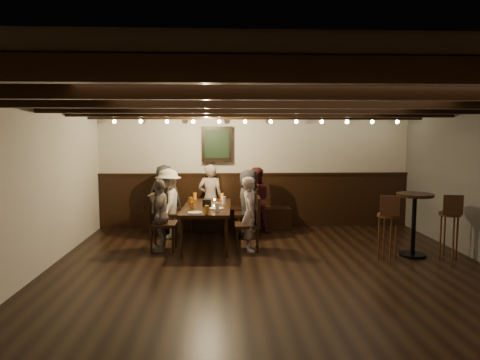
{
  "coord_description": "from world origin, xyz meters",
  "views": [
    {
      "loc": [
        -0.72,
        -5.44,
        1.93
      ],
      "look_at": [
        -0.42,
        1.3,
        1.22
      ],
      "focal_mm": 32.0,
      "sensor_mm": 36.0,
      "label": 1
    }
  ],
  "objects_px": {
    "chair_left_far": "(162,234)",
    "person_bench_left": "(164,199)",
    "person_left_far": "(160,215)",
    "bar_stool_left": "(388,236)",
    "chair_right_far": "(248,234)",
    "person_bench_right": "(255,200)",
    "bar_stool_right": "(449,234)",
    "high_top_table": "(414,215)",
    "person_right_near": "(249,204)",
    "dining_table": "(207,209)",
    "person_right_far": "(250,214)",
    "person_left_near": "(169,203)",
    "chair_left_near": "(170,222)",
    "person_bench_centre": "(210,198)",
    "chair_right_near": "(247,223)"
  },
  "relations": [
    {
      "from": "person_right_near",
      "to": "person_right_far",
      "type": "height_order",
      "value": "person_right_near"
    },
    {
      "from": "chair_right_far",
      "to": "high_top_table",
      "type": "bearing_deg",
      "value": -97.99
    },
    {
      "from": "dining_table",
      "to": "high_top_table",
      "type": "height_order",
      "value": "high_top_table"
    },
    {
      "from": "chair_left_far",
      "to": "bar_stool_left",
      "type": "distance_m",
      "value": 3.62
    },
    {
      "from": "person_bench_centre",
      "to": "person_bench_left",
      "type": "bearing_deg",
      "value": 9.46
    },
    {
      "from": "person_bench_left",
      "to": "person_right_far",
      "type": "height_order",
      "value": "person_bench_left"
    },
    {
      "from": "person_left_near",
      "to": "bar_stool_right",
      "type": "distance_m",
      "value": 4.82
    },
    {
      "from": "dining_table",
      "to": "person_right_far",
      "type": "relative_size",
      "value": 1.49
    },
    {
      "from": "person_bench_centre",
      "to": "person_left_near",
      "type": "relative_size",
      "value": 1.03
    },
    {
      "from": "person_bench_left",
      "to": "person_bench_centre",
      "type": "distance_m",
      "value": 0.91
    },
    {
      "from": "dining_table",
      "to": "person_right_near",
      "type": "distance_m",
      "value": 0.87
    },
    {
      "from": "person_bench_centre",
      "to": "person_bench_right",
      "type": "xyz_separation_m",
      "value": [
        0.89,
        -0.18,
        -0.03
      ]
    },
    {
      "from": "person_bench_left",
      "to": "person_left_far",
      "type": "distance_m",
      "value": 1.36
    },
    {
      "from": "person_left_near",
      "to": "bar_stool_left",
      "type": "distance_m",
      "value": 3.91
    },
    {
      "from": "chair_left_far",
      "to": "bar_stool_left",
      "type": "xyz_separation_m",
      "value": [
        3.55,
        -0.7,
        0.09
      ]
    },
    {
      "from": "chair_left_far",
      "to": "person_bench_left",
      "type": "bearing_deg",
      "value": -172.41
    },
    {
      "from": "dining_table",
      "to": "person_bench_right",
      "type": "distance_m",
      "value": 1.27
    },
    {
      "from": "chair_left_far",
      "to": "person_bench_left",
      "type": "relative_size",
      "value": 0.71
    },
    {
      "from": "person_bench_centre",
      "to": "person_right_near",
      "type": "distance_m",
      "value": 0.96
    },
    {
      "from": "chair_left_near",
      "to": "bar_stool_left",
      "type": "height_order",
      "value": "bar_stool_left"
    },
    {
      "from": "high_top_table",
      "to": "bar_stool_right",
      "type": "xyz_separation_m",
      "value": [
        0.5,
        -0.16,
        -0.28
      ]
    },
    {
      "from": "person_left_far",
      "to": "person_right_near",
      "type": "distance_m",
      "value": 1.75
    },
    {
      "from": "person_left_far",
      "to": "person_bench_left",
      "type": "bearing_deg",
      "value": -173.66
    },
    {
      "from": "person_bench_right",
      "to": "person_right_far",
      "type": "bearing_deg",
      "value": 83.66
    },
    {
      "from": "chair_right_far",
      "to": "bar_stool_right",
      "type": "relative_size",
      "value": 0.88
    },
    {
      "from": "chair_left_far",
      "to": "high_top_table",
      "type": "relative_size",
      "value": 0.94
    },
    {
      "from": "person_bench_left",
      "to": "bar_stool_left",
      "type": "height_order",
      "value": "person_bench_left"
    },
    {
      "from": "person_left_far",
      "to": "person_bench_right",
      "type": "bearing_deg",
      "value": 129.29
    },
    {
      "from": "chair_left_near",
      "to": "person_bench_centre",
      "type": "distance_m",
      "value": 1.01
    },
    {
      "from": "bar_stool_left",
      "to": "bar_stool_right",
      "type": "distance_m",
      "value": 1.0
    },
    {
      "from": "chair_right_far",
      "to": "bar_stool_left",
      "type": "height_order",
      "value": "bar_stool_left"
    },
    {
      "from": "person_bench_right",
      "to": "person_right_far",
      "type": "height_order",
      "value": "person_bench_right"
    },
    {
      "from": "person_left_far",
      "to": "bar_stool_left",
      "type": "xyz_separation_m",
      "value": [
        3.58,
        -0.7,
        -0.22
      ]
    },
    {
      "from": "person_bench_left",
      "to": "bar_stool_left",
      "type": "xyz_separation_m",
      "value": [
        3.69,
        -2.06,
        -0.29
      ]
    },
    {
      "from": "person_bench_right",
      "to": "high_top_table",
      "type": "relative_size",
      "value": 1.29
    },
    {
      "from": "person_left_far",
      "to": "bar_stool_right",
      "type": "bearing_deg",
      "value": 83.69
    },
    {
      "from": "person_left_near",
      "to": "high_top_table",
      "type": "relative_size",
      "value": 1.3
    },
    {
      "from": "chair_left_far",
      "to": "person_bench_left",
      "type": "xyz_separation_m",
      "value": [
        -0.14,
        1.35,
        0.38
      ]
    },
    {
      "from": "chair_right_near",
      "to": "bar_stool_right",
      "type": "relative_size",
      "value": 0.92
    },
    {
      "from": "person_bench_centre",
      "to": "bar_stool_left",
      "type": "height_order",
      "value": "person_bench_centre"
    },
    {
      "from": "chair_right_far",
      "to": "person_left_near",
      "type": "distance_m",
      "value": 1.76
    },
    {
      "from": "dining_table",
      "to": "chair_left_near",
      "type": "distance_m",
      "value": 0.91
    },
    {
      "from": "chair_left_far",
      "to": "person_bench_centre",
      "type": "xyz_separation_m",
      "value": [
        0.77,
        1.48,
        0.38
      ]
    },
    {
      "from": "person_right_far",
      "to": "high_top_table",
      "type": "distance_m",
      "value": 2.62
    },
    {
      "from": "chair_right_far",
      "to": "person_bench_right",
      "type": "relative_size",
      "value": 0.7
    },
    {
      "from": "chair_left_near",
      "to": "person_right_near",
      "type": "distance_m",
      "value": 1.51
    },
    {
      "from": "person_bench_centre",
      "to": "dining_table",
      "type": "bearing_deg",
      "value": 90.0
    },
    {
      "from": "person_left_far",
      "to": "high_top_table",
      "type": "height_order",
      "value": "person_left_far"
    },
    {
      "from": "dining_table",
      "to": "person_right_far",
      "type": "distance_m",
      "value": 0.87
    },
    {
      "from": "bar_stool_right",
      "to": "person_bench_left",
      "type": "bearing_deg",
      "value": 171.23
    }
  ]
}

